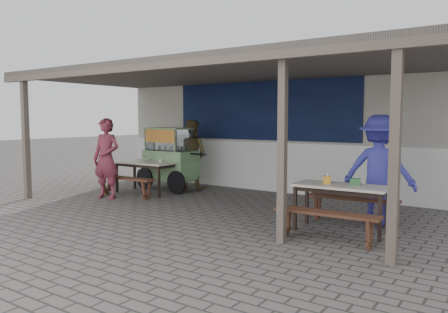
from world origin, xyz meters
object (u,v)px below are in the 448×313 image
donation_box (355,182)px  patron_wall_side (191,155)px  patron_right_table (379,170)px  tissue_box (327,180)px  bench_right_wall (352,204)px  table_right (341,190)px  bench_right_street (326,219)px  condiment_jar (161,161)px  table_left (146,165)px  bench_left_street (126,182)px  bench_left_wall (164,176)px  vendor_cart (170,156)px  condiment_bowl (145,160)px  patron_street_side (106,158)px

donation_box → patron_wall_side: bearing=159.1°
patron_right_table → tissue_box: patron_right_table is taller
donation_box → bench_right_wall: bearing=110.9°
table_right → bench_right_street: table_right is taller
bench_right_street → condiment_jar: 5.07m
table_left → patron_wall_side: bearing=58.3°
bench_left_street → donation_box: bearing=-3.4°
bench_left_wall → bench_right_street: 5.65m
bench_left_wall → bench_right_street: (5.18, -2.27, -0.00)m
vendor_cart → bench_left_street: bearing=-93.9°
bench_right_wall → donation_box: size_ratio=9.91×
table_right → bench_right_wall: bearing=90.0°
patron_wall_side → condiment_bowl: (-0.74, -0.87, -0.10)m
bench_right_street → tissue_box: tissue_box is taller
patron_right_table → bench_right_wall: bearing=25.0°
bench_left_street → bench_left_wall: 1.35m
patron_right_table → bench_right_street: bearing=73.3°
patron_right_table → donation_box: bearing=73.7°
table_left → bench_left_wall: (-0.02, 0.67, -0.33)m
patron_street_side → condiment_jar: 1.27m
bench_left_street → table_left: bearing=90.0°
table_right → patron_wall_side: 4.94m
bench_right_street → donation_box: 0.93m
tissue_box → condiment_bowl: 5.15m
bench_right_street → patron_wall_side: patron_wall_side is taller
patron_right_table → condiment_jar: bearing=-7.1°
bench_right_street → tissue_box: (-0.27, 0.72, 0.47)m
bench_left_street → bench_right_wall: 5.09m
bench_left_wall → vendor_cart: (0.21, -0.02, 0.50)m
bench_right_street → patron_wall_side: bearing=147.8°
condiment_jar → tissue_box: bearing=-12.2°
vendor_cart → bench_right_wall: bearing=-7.0°
bench_right_wall → donation_box: (0.22, -0.57, 0.46)m
condiment_jar → patron_wall_side: bearing=78.6°
table_left → donation_box: (5.31, -0.80, 0.13)m
bench_right_wall → tissue_box: bearing=-110.8°
condiment_jar → table_right: bearing=-12.0°
table_left → patron_right_table: 5.46m
patron_wall_side → table_left: bearing=49.6°
table_right → patron_right_table: (0.33, 0.90, 0.25)m
bench_left_street → condiment_bowl: bearing=101.5°
patron_wall_side → patron_right_table: (4.88, -1.02, 0.05)m
bench_left_street → bench_right_street: size_ratio=1.02×
table_left → bench_left_wall: table_left is taller
bench_right_wall → bench_left_wall: bearing=167.4°
tissue_box → donation_box: tissue_box is taller
bench_right_wall → patron_street_side: 5.38m
tissue_box → condiment_bowl: bearing=168.7°
vendor_cart → patron_right_table: 5.31m
patron_wall_side → donation_box: size_ratio=11.25×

